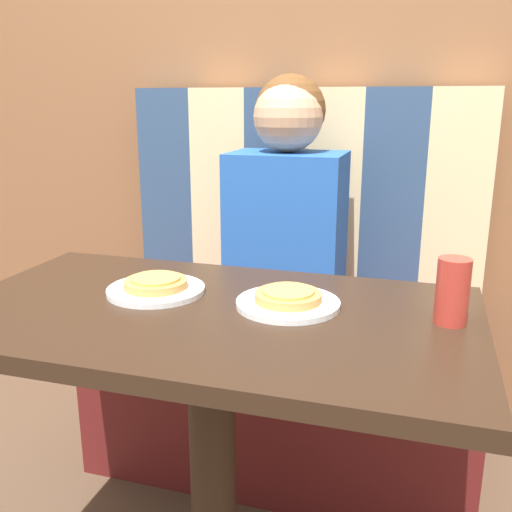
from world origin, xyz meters
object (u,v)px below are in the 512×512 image
object	(u,v)px
plate_right	(288,303)
drinking_cup	(453,291)
person	(287,203)
pizza_left	(156,283)
pizza_right	(288,296)
plate_left	(156,290)

from	to	relation	value
plate_right	drinking_cup	world-z (taller)	drinking_cup
person	pizza_left	world-z (taller)	person
plate_right	pizza_right	xyz separation A→B (m)	(-0.00, -0.00, 0.02)
plate_left	drinking_cup	xyz separation A→B (m)	(0.61, 0.00, 0.06)
person	pizza_right	bearing A→B (deg)	-76.01
plate_right	person	bearing A→B (deg)	103.99
pizza_left	drinking_cup	xyz separation A→B (m)	(0.61, 0.00, 0.04)
plate_left	plate_right	bearing A→B (deg)	0.00
plate_right	pizza_left	bearing A→B (deg)	-180.00
pizza_right	drinking_cup	world-z (taller)	drinking_cup
person	drinking_cup	world-z (taller)	person
person	pizza_right	world-z (taller)	person
pizza_left	plate_right	bearing A→B (deg)	0.00
plate_right	plate_left	bearing A→B (deg)	180.00
plate_left	pizza_left	bearing A→B (deg)	-14.04
plate_right	pizza_left	distance (m)	0.29
drinking_cup	person	bearing A→B (deg)	127.88
plate_right	drinking_cup	distance (m)	0.32
pizza_right	plate_right	bearing A→B (deg)	14.04
plate_right	pizza_left	world-z (taller)	pizza_left
person	pizza_right	xyz separation A→B (m)	(0.15, -0.59, -0.08)
plate_left	plate_right	xyz separation A→B (m)	(0.29, 0.00, 0.00)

